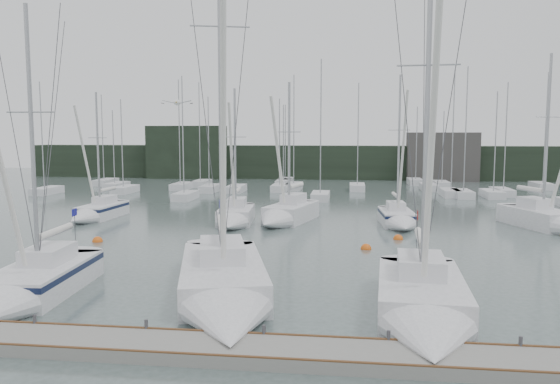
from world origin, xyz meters
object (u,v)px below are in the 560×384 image
at_px(sailboat_near_right, 425,312).
at_px(buoy_c, 98,242).
at_px(buoy_a, 240,253).
at_px(buoy_b, 366,249).
at_px(sailboat_mid_a, 95,213).
at_px(sailboat_mid_d, 399,220).
at_px(sailboat_mid_e, 554,222).
at_px(sailboat_mid_b, 234,218).
at_px(sailboat_near_center, 225,294).
at_px(buoy_d, 398,239).
at_px(sailboat_mid_c, 284,216).
at_px(sailboat_near_left, 23,290).

xyz_separation_m(sailboat_near_right, buoy_c, (-18.67, 13.33, -0.61)).
xyz_separation_m(buoy_a, buoy_b, (7.28, 2.04, 0.00)).
relative_size(sailboat_near_right, sailboat_mid_a, 1.46).
relative_size(sailboat_mid_a, sailboat_mid_d, 0.91).
relative_size(sailboat_near_right, sailboat_mid_e, 1.18).
height_order(sailboat_mid_a, sailboat_mid_e, sailboat_mid_e).
distance_m(sailboat_near_right, buoy_c, 22.95).
relative_size(sailboat_mid_a, buoy_b, 16.82).
distance_m(sailboat_mid_d, buoy_a, 14.19).
relative_size(sailboat_mid_b, sailboat_mid_d, 0.92).
height_order(sailboat_near_center, sailboat_mid_d, sailboat_near_center).
relative_size(sailboat_near_right, sailboat_mid_d, 1.33).
relative_size(sailboat_mid_d, buoy_b, 18.43).
xyz_separation_m(buoy_b, buoy_d, (2.17, 3.32, 0.00)).
relative_size(buoy_a, buoy_c, 0.86).
bearing_deg(buoy_b, sailboat_near_center, -116.05).
height_order(sailboat_mid_b, buoy_b, sailboat_mid_b).
height_order(sailboat_mid_a, sailboat_mid_c, sailboat_mid_c).
relative_size(sailboat_mid_a, sailboat_mid_c, 0.94).
relative_size(sailboat_near_left, sailboat_near_center, 0.69).
height_order(sailboat_mid_b, buoy_a, sailboat_mid_b).
distance_m(sailboat_near_right, buoy_a, 14.33).
relative_size(sailboat_near_center, buoy_d, 29.92).
bearing_deg(sailboat_mid_c, sailboat_near_center, -74.37).
height_order(buoy_b, buoy_c, buoy_c).
xyz_separation_m(sailboat_mid_e, buoy_c, (-30.46, -7.91, -0.64)).
xyz_separation_m(sailboat_near_right, sailboat_mid_d, (0.98, 21.32, -0.07)).
distance_m(sailboat_mid_a, buoy_d, 24.00).
relative_size(sailboat_mid_b, buoy_b, 17.03).
bearing_deg(buoy_d, sailboat_mid_d, 84.53).
bearing_deg(buoy_d, sailboat_mid_c, 147.92).
xyz_separation_m(sailboat_mid_c, buoy_c, (-11.03, -8.33, -0.63)).
xyz_separation_m(sailboat_near_center, sailboat_mid_c, (-0.11, 20.47, 0.01)).
bearing_deg(buoy_a, sailboat_mid_e, 25.86).
xyz_separation_m(sailboat_near_right, sailboat_mid_b, (-11.26, 20.41, -0.05)).
height_order(sailboat_near_left, sailboat_mid_e, sailboat_mid_e).
distance_m(sailboat_mid_b, buoy_c, 10.26).
xyz_separation_m(sailboat_mid_d, buoy_a, (-9.92, -10.13, -0.55)).
distance_m(sailboat_mid_c, sailboat_mid_e, 19.44).
distance_m(sailboat_near_center, sailboat_near_right, 7.63).
bearing_deg(sailboat_mid_e, buoy_b, -169.03).
bearing_deg(sailboat_near_left, buoy_a, 52.19).
xyz_separation_m(sailboat_near_center, sailboat_mid_b, (-3.72, 19.22, -0.06)).
bearing_deg(buoy_c, sailboat_near_left, -77.11).
bearing_deg(sailboat_mid_e, buoy_c, 174.74).
relative_size(sailboat_near_center, buoy_a, 33.55).
distance_m(sailboat_near_left, sailboat_near_right, 15.83).
relative_size(buoy_a, buoy_b, 0.88).
bearing_deg(buoy_b, sailboat_mid_b, 143.19).
bearing_deg(buoy_d, sailboat_near_right, -91.79).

